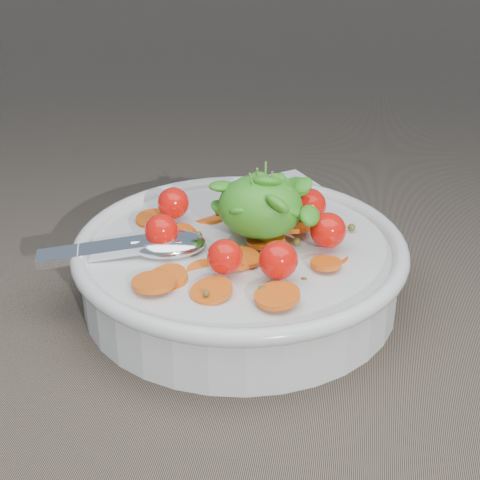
# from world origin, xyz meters

# --- Properties ---
(ground) EXTENTS (6.00, 6.00, 0.00)m
(ground) POSITION_xyz_m (0.00, 0.00, 0.00)
(ground) COLOR brown
(ground) RESTS_ON ground
(bowl) EXTENTS (0.28, 0.26, 0.11)m
(bowl) POSITION_xyz_m (-0.00, 0.03, 0.03)
(bowl) COLOR silver
(bowl) RESTS_ON ground
(napkin) EXTENTS (0.20, 0.20, 0.01)m
(napkin) POSITION_xyz_m (-0.01, 0.20, 0.00)
(napkin) COLOR white
(napkin) RESTS_ON ground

